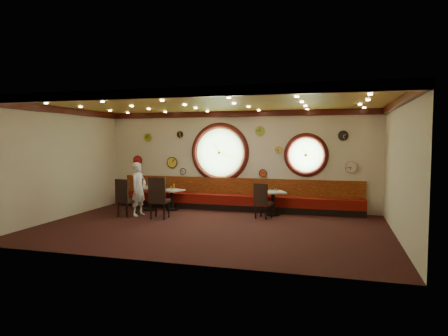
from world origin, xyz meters
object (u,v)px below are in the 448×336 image
(table_c, at_px, (273,200))
(chair_a, at_px, (124,195))
(condiment_a_pepper, at_px, (149,185))
(waiter, at_px, (139,189))
(chair_c, at_px, (262,199))
(condiment_a_bottle, at_px, (155,184))
(condiment_c_bottle, at_px, (277,189))
(condiment_b_bottle, at_px, (174,187))
(condiment_a_salt, at_px, (148,185))
(condiment_b_salt, at_px, (171,188))
(table_b, at_px, (172,197))
(condiment_c_salt, at_px, (270,190))
(condiment_b_pepper, at_px, (171,188))
(table_a, at_px, (150,195))
(condiment_c_pepper, at_px, (274,190))
(chair_b, at_px, (158,195))

(table_c, bearing_deg, chair_a, -160.37)
(condiment_a_pepper, distance_m, waiter, 0.94)
(chair_c, xyz_separation_m, condiment_a_bottle, (-3.56, 0.45, 0.25))
(condiment_c_bottle, bearing_deg, condiment_b_bottle, 179.74)
(condiment_a_salt, height_order, condiment_b_salt, condiment_a_salt)
(table_b, relative_size, condiment_c_salt, 9.08)
(table_b, distance_m, condiment_b_bottle, 0.35)
(condiment_b_bottle, distance_m, condiment_c_bottle, 3.34)
(condiment_a_salt, height_order, condiment_b_pepper, condiment_a_salt)
(table_a, bearing_deg, condiment_c_salt, 4.32)
(table_a, relative_size, table_b, 0.97)
(condiment_c_salt, bearing_deg, condiment_b_salt, -179.28)
(condiment_a_pepper, xyz_separation_m, condiment_b_bottle, (0.74, 0.32, -0.06))
(table_a, height_order, condiment_a_pepper, condiment_a_pepper)
(condiment_a_bottle, xyz_separation_m, waiter, (-0.07, -0.99, -0.04))
(condiment_a_salt, xyz_separation_m, condiment_c_pepper, (4.07, 0.21, -0.03))
(table_a, relative_size, chair_c, 1.20)
(condiment_c_salt, relative_size, condiment_a_bottle, 0.55)
(table_c, height_order, condiment_c_bottle, condiment_c_bottle)
(chair_a, relative_size, chair_c, 1.10)
(condiment_a_bottle, bearing_deg, condiment_c_salt, 3.72)
(condiment_c_salt, distance_m, condiment_c_bottle, 0.20)
(chair_b, bearing_deg, chair_c, 12.88)
(condiment_a_pepper, distance_m, condiment_b_bottle, 0.80)
(chair_b, bearing_deg, condiment_c_pepper, 22.25)
(table_b, height_order, condiment_a_pepper, condiment_a_pepper)
(condiment_b_salt, bearing_deg, condiment_a_pepper, -158.90)
(chair_c, height_order, condiment_a_pepper, chair_c)
(condiment_c_bottle, bearing_deg, condiment_a_pepper, -175.76)
(condiment_c_bottle, bearing_deg, table_a, -175.82)
(table_a, bearing_deg, condiment_b_bottle, 23.78)
(condiment_c_salt, distance_m, condiment_a_bottle, 3.69)
(condiment_c_pepper, bearing_deg, table_a, -176.15)
(chair_c, xyz_separation_m, condiment_b_pepper, (-3.06, 0.55, 0.14))
(condiment_a_bottle, bearing_deg, chair_c, -7.12)
(condiment_c_pepper, height_order, condiment_a_bottle, condiment_a_bottle)
(condiment_a_salt, bearing_deg, condiment_b_pepper, 7.92)
(table_b, height_order, condiment_b_pepper, condiment_b_pepper)
(condiment_b_salt, bearing_deg, condiment_b_pepper, -71.05)
(table_c, xyz_separation_m, condiment_b_bottle, (-3.23, 0.07, 0.30))
(table_a, xyz_separation_m, condiment_a_pepper, (-0.03, -0.01, 0.34))
(condiment_b_pepper, bearing_deg, chair_c, -10.28)
(condiment_c_salt, height_order, condiment_a_bottle, condiment_a_bottle)
(condiment_a_bottle, bearing_deg, table_b, 18.81)
(condiment_a_salt, xyz_separation_m, condiment_b_salt, (0.73, 0.20, -0.08))
(condiment_b_pepper, bearing_deg, chair_a, -122.22)
(condiment_c_pepper, distance_m, condiment_c_bottle, 0.08)
(chair_a, relative_size, condiment_b_bottle, 3.91)
(table_b, distance_m, condiment_c_pepper, 3.33)
(condiment_b_salt, distance_m, condiment_a_bottle, 0.53)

